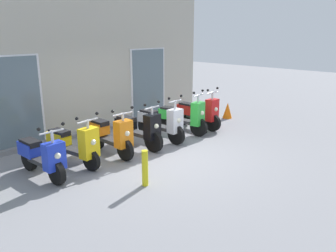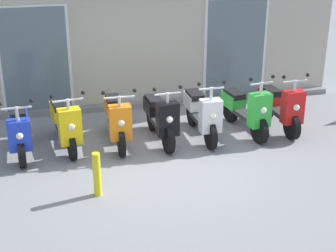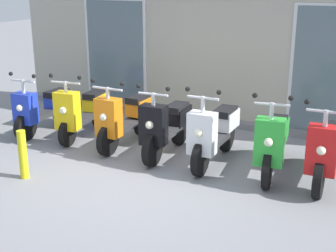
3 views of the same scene
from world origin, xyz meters
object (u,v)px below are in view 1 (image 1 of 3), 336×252
scooter_white (161,122)px  curb_bollard (145,168)px  scooter_yellow (74,144)px  traffic_cone (227,110)px  scooter_green (183,117)px  scooter_orange (111,135)px  scooter_red (199,113)px  scooter_black (138,129)px  scooter_blue (41,156)px

scooter_white → curb_bollard: (-2.16, -1.75, -0.14)m
scooter_yellow → curb_bollard: size_ratio=2.27×
traffic_cone → scooter_green: bearing=-178.2°
scooter_white → scooter_orange: bearing=178.3°
scooter_red → curb_bollard: 4.16m
scooter_red → traffic_cone: 1.64m
scooter_black → curb_bollard: (-1.35, -1.73, -0.13)m
curb_bollard → traffic_cone: bearing=18.9°
scooter_blue → scooter_black: scooter_black is taller
scooter_orange → scooter_green: bearing=-0.6°
scooter_green → curb_bollard: (-3.04, -1.77, -0.13)m
curb_bollard → scooter_yellow: bearing=101.4°
scooter_red → curb_bollard: size_ratio=2.29×
scooter_yellow → scooter_orange: size_ratio=0.99×
scooter_yellow → scooter_white: size_ratio=0.96×
scooter_blue → scooter_red: bearing=0.2°
scooter_green → scooter_white: bearing=-178.6°
scooter_blue → scooter_yellow: size_ratio=0.97×
scooter_blue → scooter_white: (3.32, -0.01, 0.05)m
scooter_yellow → scooter_black: 1.73m
scooter_orange → scooter_black: bearing=-4.6°
scooter_yellow → scooter_green: bearing=-1.6°
scooter_black → scooter_red: bearing=0.9°
scooter_white → traffic_cone: bearing=1.7°
scooter_blue → scooter_orange: (1.71, 0.04, 0.06)m
curb_bollard → scooter_white: bearing=39.1°
scooter_orange → scooter_white: scooter_white is taller
scooter_black → traffic_cone: bearing=1.6°
scooter_blue → scooter_red: scooter_red is taller
scooter_black → traffic_cone: scooter_black is taller
scooter_black → curb_bollard: 2.20m
scooter_red → scooter_green: bearing=-179.9°
curb_bollard → scooter_blue: bearing=123.5°
scooter_orange → scooter_red: size_ratio=1.00×
scooter_blue → scooter_white: size_ratio=0.93×
scooter_black → scooter_red: scooter_red is taller
scooter_black → curb_bollard: size_ratio=2.30×
scooter_yellow → scooter_white: bearing=-2.7°
scooter_green → curb_bollard: 3.52m
scooter_orange → scooter_white: bearing=-1.7°
scooter_yellow → scooter_black: scooter_black is taller
scooter_blue → scooter_yellow: 0.79m
scooter_orange → traffic_cone: bearing=0.6°
scooter_black → scooter_orange: bearing=175.4°
scooter_orange → scooter_yellow: bearing=175.7°
scooter_green → traffic_cone: bearing=1.8°
traffic_cone → scooter_red: bearing=-177.4°
scooter_black → scooter_green: 1.69m
scooter_black → scooter_green: (1.69, 0.04, 0.01)m
scooter_white → scooter_black: bearing=-178.8°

